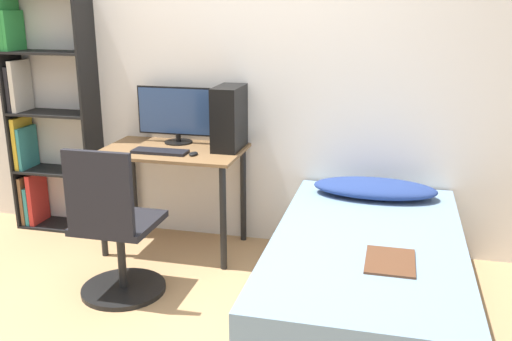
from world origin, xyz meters
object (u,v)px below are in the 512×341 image
(bookshelf, at_px, (40,119))
(bed, at_px, (366,279))
(office_chair, at_px, (115,239))
(keyboard, at_px, (160,152))
(pc_tower, at_px, (229,118))
(monitor, at_px, (177,114))

(bookshelf, xyz_separation_m, bed, (2.53, -0.83, -0.62))
(office_chair, height_order, bed, office_chair)
(keyboard, height_order, pc_tower, pc_tower)
(office_chair, xyz_separation_m, monitor, (0.05, 0.95, 0.59))
(bookshelf, relative_size, monitor, 3.03)
(bookshelf, relative_size, office_chair, 1.93)
(keyboard, bearing_deg, monitor, 87.52)
(monitor, xyz_separation_m, pc_tower, (0.41, -0.08, 0.00))
(bookshelf, distance_m, bed, 2.74)
(bed, distance_m, keyboard, 1.62)
(bed, xyz_separation_m, keyboard, (-1.44, 0.54, 0.51))
(bed, xyz_separation_m, pc_tower, (-1.01, 0.77, 0.72))
(office_chair, relative_size, monitor, 1.57)
(bed, distance_m, monitor, 1.80)
(bookshelf, bearing_deg, monitor, 1.10)
(bookshelf, bearing_deg, office_chair, -40.94)
(monitor, height_order, keyboard, monitor)
(office_chair, height_order, monitor, monitor)
(monitor, bearing_deg, bookshelf, -178.90)
(bed, bearing_deg, bookshelf, 161.91)
(bookshelf, distance_m, monitor, 1.12)
(bookshelf, distance_m, office_chair, 1.50)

